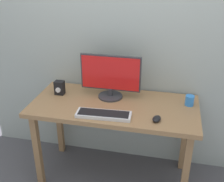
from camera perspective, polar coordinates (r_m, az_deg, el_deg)
ground_plane at (r=2.80m, az=0.37°, el=-16.72°), size 6.00×6.00×0.00m
wall_back at (r=2.45m, az=2.35°, el=16.58°), size 2.82×0.04×3.00m
desk at (r=2.39m, az=0.42°, el=-4.60°), size 1.40×0.65×0.77m
monitor at (r=2.39m, az=-0.30°, el=3.03°), size 0.52×0.21×0.38m
keyboard_primary at (r=2.17m, az=-1.73°, el=-4.82°), size 0.43×0.16×0.03m
mouse at (r=2.14m, az=9.11°, el=-5.62°), size 0.08×0.11×0.03m
audio_controller at (r=2.54m, az=-10.67°, el=0.67°), size 0.08×0.08×0.12m
coffee_mug at (r=2.40m, az=15.57°, el=-1.88°), size 0.07×0.07×0.09m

